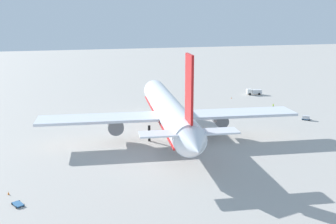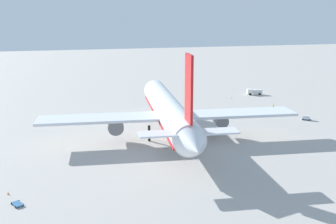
% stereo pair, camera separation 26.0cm
% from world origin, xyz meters
% --- Properties ---
extents(ground_plane, '(600.00, 600.00, 0.00)m').
position_xyz_m(ground_plane, '(0.00, 0.00, 0.00)').
color(ground_plane, '#ADA8A0').
extents(airliner, '(71.15, 69.64, 25.49)m').
position_xyz_m(airliner, '(-1.15, 0.23, 7.68)').
color(airliner, silver).
rests_on(airliner, ground).
extents(service_truck_1, '(3.51, 6.60, 2.44)m').
position_xyz_m(service_truck_1, '(48.63, -51.99, 1.32)').
color(service_truck_1, white).
rests_on(service_truck_1, ground).
extents(baggage_cart_0, '(3.08, 2.37, 0.40)m').
position_xyz_m(baggage_cart_0, '(-32.50, 37.17, 0.27)').
color(baggage_cart_0, '#26598C').
rests_on(baggage_cart_0, ground).
extents(baggage_cart_1, '(2.66, 3.00, 1.43)m').
position_xyz_m(baggage_cart_1, '(5.62, -48.06, 0.78)').
color(baggage_cart_1, '#26598C').
rests_on(baggage_cart_1, ground).
extents(ground_worker_2, '(0.56, 0.56, 1.77)m').
position_xyz_m(ground_worker_2, '(23.13, -46.32, 0.90)').
color(ground_worker_2, '#3F3F47').
rests_on(ground_worker_2, ground).
extents(traffic_cone_0, '(0.36, 0.36, 0.55)m').
position_xyz_m(traffic_cone_0, '(-27.28, 39.21, 0.28)').
color(traffic_cone_0, orange).
rests_on(traffic_cone_0, ground).
extents(traffic_cone_1, '(0.36, 0.36, 0.55)m').
position_xyz_m(traffic_cone_1, '(30.54, 30.10, 0.28)').
color(traffic_cone_1, orange).
rests_on(traffic_cone_1, ground).
extents(traffic_cone_2, '(0.36, 0.36, 0.55)m').
position_xyz_m(traffic_cone_2, '(23.28, -34.35, 0.28)').
color(traffic_cone_2, orange).
rests_on(traffic_cone_2, ground).
extents(traffic_cone_3, '(0.36, 0.36, 0.55)m').
position_xyz_m(traffic_cone_3, '(43.80, -39.36, 0.28)').
color(traffic_cone_3, orange).
rests_on(traffic_cone_3, ground).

